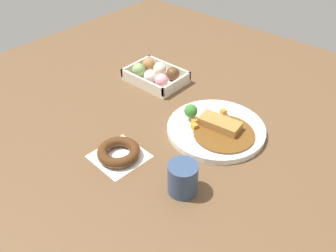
{
  "coord_description": "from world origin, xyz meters",
  "views": [
    {
      "loc": [
        0.6,
        -0.67,
        0.66
      ],
      "look_at": [
        0.07,
        -0.06,
        0.03
      ],
      "focal_mm": 38.24,
      "sensor_mm": 36.0,
      "label": 1
    }
  ],
  "objects_px": {
    "chocolate_ring_donut": "(119,152)",
    "donut_box": "(155,75)",
    "coffee_mug": "(183,178)",
    "curry_plate": "(216,128)"
  },
  "relations": [
    {
      "from": "curry_plate",
      "to": "chocolate_ring_donut",
      "type": "distance_m",
      "value": 0.29
    },
    {
      "from": "curry_plate",
      "to": "donut_box",
      "type": "height_order",
      "value": "curry_plate"
    },
    {
      "from": "coffee_mug",
      "to": "curry_plate",
      "type": "bearing_deg",
      "value": 106.16
    },
    {
      "from": "curry_plate",
      "to": "coffee_mug",
      "type": "bearing_deg",
      "value": -73.84
    },
    {
      "from": "curry_plate",
      "to": "donut_box",
      "type": "distance_m",
      "value": 0.35
    },
    {
      "from": "chocolate_ring_donut",
      "to": "donut_box",
      "type": "bearing_deg",
      "value": 118.65
    },
    {
      "from": "coffee_mug",
      "to": "donut_box",
      "type": "bearing_deg",
      "value": 139.69
    },
    {
      "from": "curry_plate",
      "to": "donut_box",
      "type": "bearing_deg",
      "value": 163.24
    },
    {
      "from": "donut_box",
      "to": "chocolate_ring_donut",
      "type": "relative_size",
      "value": 1.43
    },
    {
      "from": "donut_box",
      "to": "coffee_mug",
      "type": "xyz_separation_m",
      "value": [
        0.4,
        -0.34,
        0.02
      ]
    }
  ]
}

